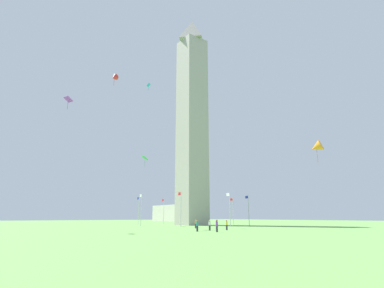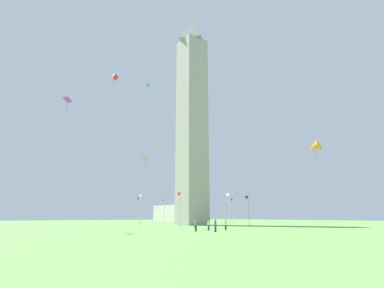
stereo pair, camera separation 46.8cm
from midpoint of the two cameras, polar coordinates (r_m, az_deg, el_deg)
The scene contains 21 objects.
ground_plane at distance 80.56m, azimuth -0.17°, elevation -15.10°, with size 260.00×260.00×0.00m, color #609347.
obelisk_monument at distance 85.23m, azimuth -0.16°, elevation 5.55°, with size 6.61×6.61×60.12m.
flagpole_n at distance 92.89m, azimuth -5.53°, elevation -12.30°, with size 1.12×0.14×7.46m.
flagpole_ne at distance 84.29m, azimuth -10.24°, elevation -12.03°, with size 1.12×0.14×7.46m.
flagpole_e at distance 73.15m, azimuth -9.77°, elevation -11.84°, with size 1.12×0.14×7.46m.
flagpole_se at distance 66.27m, azimuth -2.36°, elevation -11.86°, with size 1.12×0.14×7.46m.
flagpole_s at distance 69.22m, azimuth 6.96°, elevation -11.85°, with size 1.12×0.14×7.46m.
flagpole_sw at distance 79.47m, azimuth 10.46°, elevation -11.94°, with size 1.12×0.14×7.46m.
flagpole_w at distance 89.83m, azimuth 7.60°, elevation -12.20°, with size 1.12×0.14×7.46m.
flagpole_nw at distance 95.02m, azimuth 1.32°, elevation -12.38°, with size 1.12×0.14×7.46m.
person_orange_shirt at distance 58.72m, azimuth 0.47°, elevation -14.89°, with size 0.32×0.32×1.60m.
person_purple_shirt at distance 44.62m, azimuth 4.41°, elevation -15.17°, with size 0.32×0.32×1.75m.
person_white_shirt at distance 49.66m, azimuth 3.08°, elevation -15.11°, with size 0.32×0.32×1.60m.
person_teal_shirt at distance 46.32m, azimuth 0.70°, elevation -15.21°, with size 0.32×0.32×1.64m.
person_yellow_shirt at distance 51.36m, azimuth 6.31°, elevation -14.99°, with size 0.32×0.32×1.63m.
kite_green_diamond at distance 75.16m, azimuth -9.06°, elevation -2.69°, with size 1.84×1.64×2.65m.
kite_cyan_box at distance 72.71m, azimuth -8.40°, elevation 10.95°, with size 0.81×1.01×1.90m.
kite_purple_diamond at distance 53.42m, azimuth -22.60°, elevation 7.76°, with size 1.54×1.47×2.00m.
kite_orange_delta at distance 39.52m, azimuth 22.18°, elevation -0.56°, with size 1.95×1.79×2.72m.
kite_red_delta at distance 67.69m, azimuth -14.70°, elevation 12.07°, with size 2.03×2.18×2.75m.
distant_building at distance 151.20m, azimuth -3.05°, elevation -12.94°, with size 22.56×14.34×7.50m.
Camera 1 is at (-65.55, 46.78, 2.14)m, focal length 28.19 mm.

